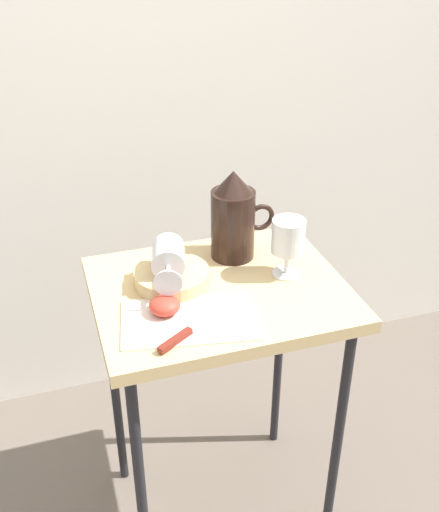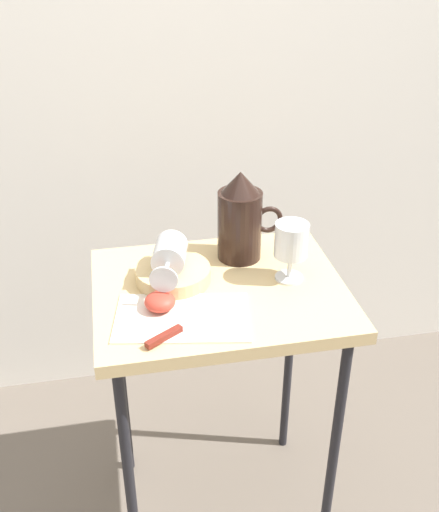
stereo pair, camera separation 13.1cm
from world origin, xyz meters
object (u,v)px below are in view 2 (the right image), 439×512
object	(u,v)px
wine_glass_tipped_near	(169,255)
apple_half_left	(160,302)
knife	(180,328)
pitcher	(240,223)
wine_glass_upright	(291,243)
basket_tray	(173,274)
table	(220,317)

from	to	relation	value
wine_glass_tipped_near	apple_half_left	xyz separation A→B (m)	(-0.03, -0.10, -0.05)
apple_half_left	wine_glass_tipped_near	bearing A→B (deg)	71.61
wine_glass_tipped_near	knife	xyz separation A→B (m)	(-0.00, -0.19, -0.06)
pitcher	wine_glass_upright	size ratio (longest dim) A/B	1.58
basket_tray	wine_glass_upright	size ratio (longest dim) A/B	1.21
wine_glass_tipped_near	knife	size ratio (longest dim) A/B	0.78
wine_glass_upright	apple_half_left	bearing A→B (deg)	-167.14
wine_glass_tipped_near	basket_tray	bearing A→B (deg)	26.59
wine_glass_upright	knife	xyz separation A→B (m)	(-0.27, -0.15, -0.08)
table	wine_glass_upright	xyz separation A→B (m)	(0.16, 0.01, 0.17)
table	knife	xyz separation A→B (m)	(-0.11, -0.14, 0.09)
wine_glass_upright	wine_glass_tipped_near	distance (m)	0.27
wine_glass_tipped_near	wine_glass_upright	bearing A→B (deg)	-7.73
pitcher	wine_glass_tipped_near	world-z (taller)	pitcher
wine_glass_upright	basket_tray	bearing A→B (deg)	171.38
basket_tray	apple_half_left	bearing A→B (deg)	-110.92
basket_tray	pitcher	world-z (taller)	pitcher
table	knife	bearing A→B (deg)	-126.75
basket_tray	wine_glass_upright	bearing A→B (deg)	-8.62
wine_glass_upright	knife	distance (m)	0.32
pitcher	knife	size ratio (longest dim) A/B	1.04
table	knife	size ratio (longest dim) A/B	3.51
apple_half_left	wine_glass_upright	bearing A→B (deg)	12.86
pitcher	apple_half_left	distance (m)	0.29
table	pitcher	world-z (taller)	pitcher
basket_tray	wine_glass_upright	world-z (taller)	wine_glass_upright
apple_half_left	table	bearing A→B (deg)	24.58
knife	wine_glass_tipped_near	bearing A→B (deg)	88.72
pitcher	wine_glass_tipped_near	distance (m)	0.20
basket_tray	pitcher	bearing A→B (deg)	24.91
apple_half_left	knife	world-z (taller)	apple_half_left
pitcher	table	bearing A→B (deg)	-120.69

